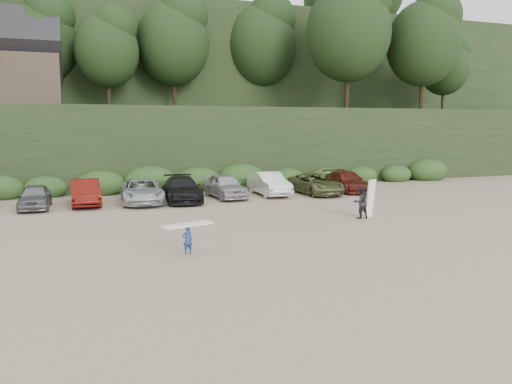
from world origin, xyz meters
name	(u,v)px	position (x,y,z in m)	size (l,w,h in m)	color
ground	(252,231)	(0.00, 0.00, 0.00)	(120.00, 120.00, 0.00)	tan
hillside_backdrop	(139,64)	(-0.26, 35.93, 11.22)	(90.00, 41.50, 28.00)	black
parked_cars	(125,191)	(-4.51, 9.93, 0.72)	(33.84, 5.75, 1.55)	#A1A2A6
child_surfer	(187,233)	(-3.49, -2.91, 0.76)	(1.93, 1.02, 1.12)	navy
adult_surfer	(362,202)	(6.16, 1.00, 0.83)	(1.27, 0.64, 1.93)	black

